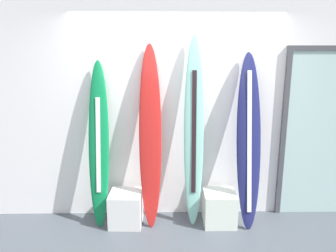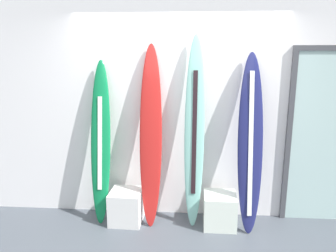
% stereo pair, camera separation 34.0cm
% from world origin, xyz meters
% --- Properties ---
extents(wall_back, '(7.20, 0.20, 2.80)m').
position_xyz_m(wall_back, '(0.00, 1.30, 1.40)').
color(wall_back, white).
rests_on(wall_back, ground).
extents(surfboard_emerald, '(0.26, 0.37, 1.97)m').
position_xyz_m(surfboard_emerald, '(-0.93, 0.99, 0.98)').
color(surfboard_emerald, '#107A43').
rests_on(surfboard_emerald, ground).
extents(surfboard_crimson, '(0.27, 0.39, 2.15)m').
position_xyz_m(surfboard_crimson, '(-0.32, 0.99, 1.06)').
color(surfboard_crimson, red).
rests_on(surfboard_crimson, ground).
extents(surfboard_seafoam, '(0.24, 0.32, 2.26)m').
position_xyz_m(surfboard_seafoam, '(0.19, 1.01, 1.13)').
color(surfboard_seafoam, '#84C4B7').
rests_on(surfboard_seafoam, ground).
extents(surfboard_navy, '(0.29, 0.47, 2.06)m').
position_xyz_m(surfboard_navy, '(0.83, 0.94, 1.03)').
color(surfboard_navy, navy).
rests_on(surfboard_navy, ground).
extents(display_block_left, '(0.40, 0.40, 0.40)m').
position_xyz_m(display_block_left, '(-0.63, 0.93, 0.20)').
color(display_block_left, white).
rests_on(display_block_left, ground).
extents(display_block_center, '(0.39, 0.39, 0.40)m').
position_xyz_m(display_block_center, '(0.51, 0.92, 0.20)').
color(display_block_center, white).
rests_on(display_block_center, ground).
extents(glass_door, '(1.21, 0.06, 2.13)m').
position_xyz_m(glass_door, '(1.90, 1.18, 1.10)').
color(glass_door, silver).
rests_on(glass_door, ground).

